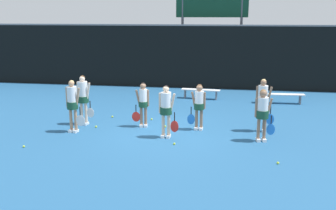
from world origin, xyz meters
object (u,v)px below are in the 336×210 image
Objects in this scene: tennis_ball_0 at (24,146)px; tennis_ball_2 at (174,144)px; tennis_ball_1 at (278,163)px; scoreboard at (212,12)px; player_3 at (83,96)px; bench_courtside at (281,95)px; player_2 at (263,111)px; tennis_ball_4 at (112,117)px; tennis_ball_5 at (152,119)px; player_1 at (166,107)px; tennis_ball_6 at (165,126)px; player_4 at (143,101)px; player_0 at (73,102)px; player_6 at (263,101)px; tennis_ball_3 at (96,127)px; player_5 at (199,103)px; bench_far at (201,91)px.

tennis_ball_2 is at bearing 12.40° from tennis_ball_0.
tennis_ball_0 is at bearing 178.84° from tennis_ball_1.
player_3 is (-4.08, -8.74, -2.96)m from scoreboard.
bench_courtside is 30.88× the size of tennis_ball_1.
player_2 reaches higher than tennis_ball_4.
player_2 is at bearing -26.06° from tennis_ball_5.
tennis_ball_6 is at bearing 104.91° from player_1.
player_1 is 26.10× the size of tennis_ball_5.
player_4 reaches higher than tennis_ball_2.
player_3 is at bearing 97.37° from player_0.
player_0 is 1.12× the size of player_4.
player_2 is (6.26, 0.02, -0.06)m from player_0.
player_6 is 5.89m from tennis_ball_3.
tennis_ball_2 is (-2.99, 1.13, -0.00)m from tennis_ball_1.
tennis_ball_6 is (-1.20, 0.07, -0.91)m from player_5.
tennis_ball_3 is 1.00× the size of tennis_ball_4.
bench_courtside is 1.13× the size of bench_far.
scoreboard is at bearing 102.13° from tennis_ball_1.
player_1 is at bearing -128.69° from bench_courtside.
bench_far reaches higher than tennis_ball_5.
tennis_ball_0 is 7.46m from tennis_ball_1.
player_6 reaches higher than player_0.
tennis_ball_0 and tennis_ball_5 have the same top height.
player_0 is 2.41m from tennis_ball_4.
player_4 is at bearing 12.72° from player_3.
player_1 is 1.08× the size of player_5.
tennis_ball_4 is (-5.86, 3.99, 0.00)m from tennis_ball_1.
bench_far is 1.11× the size of player_2.
player_0 reaches higher than tennis_ball_4.
bench_courtside is 29.59× the size of tennis_ball_4.
player_6 is (4.14, 0.11, 0.14)m from player_4.
tennis_ball_3 is at bearing 58.94° from tennis_ball_0.
bench_courtside reaches higher than tennis_ball_4.
tennis_ball_4 is 1.08× the size of tennis_ball_5.
tennis_ball_0 is (-4.96, -11.48, -4.00)m from scoreboard.
tennis_ball_2 is (3.59, -1.76, -1.04)m from player_3.
scoreboard reaches higher than tennis_ball_1.
scoreboard is 72.24× the size of tennis_ball_4.
tennis_ball_3 is (0.57, -0.35, -1.04)m from player_3.
player_4 is (-1.02, 1.11, -0.09)m from player_1.
player_0 is 1.32m from tennis_ball_3.
player_4 is 22.50× the size of tennis_ball_3.
tennis_ball_0 is (-0.88, -2.75, -1.05)m from player_3.
tennis_ball_1 is (6.58, -2.90, -1.04)m from player_3.
player_2 is (3.05, 0.11, -0.02)m from player_1.
tennis_ball_4 is at bearing 138.96° from player_4.
player_5 is 3.87m from tennis_ball_1.
bench_courtside is 5.85m from player_2.
bench_far is at bearing 59.33° from tennis_ball_3.
bench_courtside is 1.26× the size of player_2.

